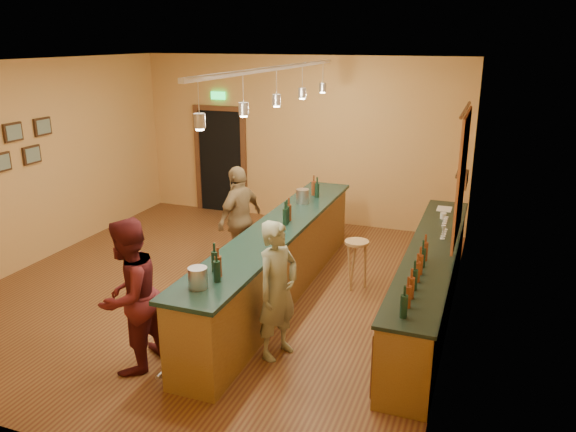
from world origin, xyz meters
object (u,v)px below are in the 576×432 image
(customer_a, at_px, (129,296))
(customer_b, at_px, (240,219))
(back_counter, at_px, (430,281))
(bartender, at_px, (278,290))
(bar_stool, at_px, (357,250))
(tasting_bar, at_px, (277,257))

(customer_a, height_order, customer_b, customer_a)
(back_counter, xyz_separation_m, bartender, (-1.50, -1.58, 0.32))
(customer_b, distance_m, bar_stool, 1.89)
(back_counter, height_order, bartender, bartender)
(customer_b, bearing_deg, bartender, 47.90)
(back_counter, bearing_deg, customer_b, 168.95)
(tasting_bar, height_order, bar_stool, tasting_bar)
(back_counter, xyz_separation_m, bar_stool, (-1.10, 0.51, 0.09))
(bartender, height_order, bar_stool, bartender)
(back_counter, height_order, bar_stool, back_counter)
(back_counter, relative_size, bartender, 2.81)
(bar_stool, bearing_deg, tasting_bar, -143.87)
(tasting_bar, distance_m, bar_stool, 1.18)
(customer_b, bearing_deg, customer_a, 15.06)
(back_counter, distance_m, bar_stool, 1.22)
(bartender, xyz_separation_m, customer_b, (-1.47, 2.16, 0.02))
(bartender, height_order, customer_a, customer_a)
(back_counter, xyz_separation_m, customer_a, (-2.90, -2.38, 0.38))
(customer_a, bearing_deg, bar_stool, 149.58)
(customer_b, bearing_deg, back_counter, 92.55)
(tasting_bar, height_order, customer_a, customer_a)
(bartender, relative_size, bar_stool, 2.24)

